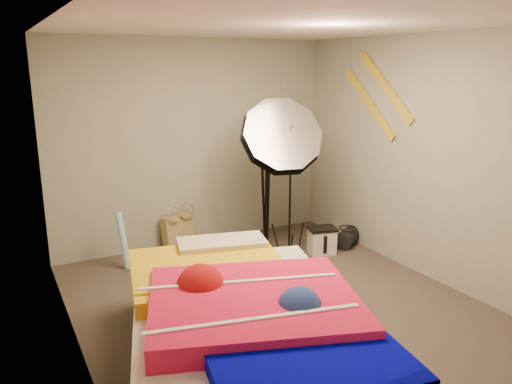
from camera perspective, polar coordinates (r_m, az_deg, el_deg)
floor at (r=4.80m, az=2.43°, el=-12.81°), size 4.00×4.00×0.00m
ceiling at (r=4.28m, az=2.80°, el=18.52°), size 4.00×4.00×0.00m
wall_back at (r=6.14m, az=-7.10°, el=5.46°), size 3.50×0.00×3.50m
wall_front at (r=2.91m, az=23.43°, el=-5.68°), size 3.50×0.00×3.50m
wall_left at (r=3.80m, az=-20.66°, el=-0.89°), size 0.00×4.00×4.00m
wall_right at (r=5.47m, az=18.56°, el=3.72°), size 0.00×4.00×4.00m
tote_bag at (r=6.20m, az=-8.88°, el=-4.47°), size 0.44×0.29×0.42m
wrapping_roll at (r=5.66m, az=-14.93°, el=-5.43°), size 0.14×0.20×0.64m
camera_case at (r=6.00m, az=7.54°, el=-5.64°), size 0.34×0.28×0.30m
duffel_bag at (r=6.30m, az=10.39°, el=-5.16°), size 0.41×0.37×0.22m
wall_stripe_upper at (r=5.80m, az=14.60°, el=11.55°), size 0.02×0.91×0.78m
wall_stripe_lower at (r=6.00m, az=12.84°, el=9.82°), size 0.02×0.91×0.78m
bed at (r=3.78m, az=-1.58°, el=-15.04°), size 2.14×2.71×0.66m
photo_umbrella at (r=5.53m, az=2.80°, el=6.09°), size 1.23×0.97×1.94m
camera_tripod at (r=5.94m, az=1.21°, el=-0.24°), size 0.09×0.09×1.21m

